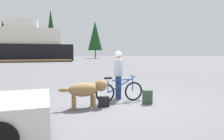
# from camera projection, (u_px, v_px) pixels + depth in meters

# --- Properties ---
(ground_plane) EXTENTS (160.00, 160.00, 0.00)m
(ground_plane) POSITION_uv_depth(u_px,v_px,m) (119.00, 101.00, 6.80)
(ground_plane) COLOR slate
(bicycle) EXTENTS (1.69, 0.44, 0.89)m
(bicycle) POSITION_uv_depth(u_px,v_px,m) (119.00, 91.00, 6.73)
(bicycle) COLOR black
(bicycle) RESTS_ON ground_plane
(person_cyclist) EXTENTS (0.32, 0.53, 1.73)m
(person_cyclist) POSITION_uv_depth(u_px,v_px,m) (118.00, 70.00, 7.15)
(person_cyclist) COLOR navy
(person_cyclist) RESTS_ON ground_plane
(dog) EXTENTS (1.47, 0.49, 0.85)m
(dog) POSITION_uv_depth(u_px,v_px,m) (87.00, 89.00, 5.97)
(dog) COLOR olive
(dog) RESTS_ON ground_plane
(backpack) EXTENTS (0.29, 0.22, 0.45)m
(backpack) POSITION_uv_depth(u_px,v_px,m) (147.00, 97.00, 6.49)
(backpack) COLOR #334C33
(backpack) RESTS_ON ground_plane
(handbag_pannier) EXTENTS (0.32, 0.18, 0.31)m
(handbag_pannier) POSITION_uv_depth(u_px,v_px,m) (104.00, 102.00, 6.15)
(handbag_pannier) COLOR black
(handbag_pannier) RESTS_ON ground_plane
(dock_pier) EXTENTS (16.98, 2.91, 0.40)m
(dock_pier) POSITION_uv_depth(u_px,v_px,m) (21.00, 61.00, 34.02)
(dock_pier) COLOR brown
(dock_pier) RESTS_ON ground_plane
(ferry_boat) EXTENTS (24.36, 7.50, 8.94)m
(ferry_boat) POSITION_uv_depth(u_px,v_px,m) (11.00, 45.00, 39.96)
(ferry_boat) COLOR black
(ferry_boat) RESTS_ON ground_plane
(pine_tree_far_left) EXTENTS (3.19, 3.19, 10.42)m
(pine_tree_far_left) POSITION_uv_depth(u_px,v_px,m) (3.00, 35.00, 53.55)
(pine_tree_far_left) COLOR #4C331E
(pine_tree_far_left) RESTS_ON ground_plane
(pine_tree_center) EXTENTS (2.83, 2.83, 13.43)m
(pine_tree_center) POSITION_uv_depth(u_px,v_px,m) (51.00, 28.00, 54.37)
(pine_tree_center) COLOR #4C331E
(pine_tree_center) RESTS_ON ground_plane
(pine_tree_far_right) EXTENTS (4.25, 4.25, 10.74)m
(pine_tree_far_right) POSITION_uv_depth(u_px,v_px,m) (95.00, 36.00, 57.80)
(pine_tree_far_right) COLOR #4C331E
(pine_tree_far_right) RESTS_ON ground_plane
(pine_tree_mid_back) EXTENTS (3.72, 3.72, 9.64)m
(pine_tree_mid_back) POSITION_uv_depth(u_px,v_px,m) (13.00, 38.00, 57.81)
(pine_tree_mid_back) COLOR #4C331E
(pine_tree_mid_back) RESTS_ON ground_plane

